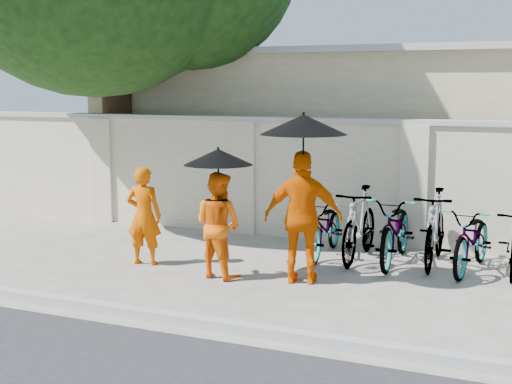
% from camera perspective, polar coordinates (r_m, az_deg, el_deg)
% --- Properties ---
extents(ground, '(80.00, 80.00, 0.00)m').
position_cam_1_polar(ground, '(9.66, -3.10, -7.23)').
color(ground, '#A69F95').
extents(kerb, '(40.00, 0.16, 0.12)m').
position_cam_1_polar(kerb, '(8.23, -8.48, -9.72)').
color(kerb, '#9F9F9F').
rests_on(kerb, ground).
extents(compound_wall, '(20.00, 0.30, 2.00)m').
position_cam_1_polar(compound_wall, '(12.05, 7.98, 0.71)').
color(compound_wall, beige).
rests_on(compound_wall, ground).
extents(building_behind, '(14.00, 6.00, 3.20)m').
position_cam_1_polar(building_behind, '(15.50, 15.41, 4.45)').
color(building_behind, beige).
rests_on(building_behind, ground).
extents(monk_left, '(0.59, 0.44, 1.46)m').
position_cam_1_polar(monk_left, '(10.59, -8.96, -1.87)').
color(monk_left, '#D35100').
rests_on(monk_left, ground).
extents(monk_center, '(0.82, 0.70, 1.46)m').
position_cam_1_polar(monk_center, '(9.78, -3.05, -2.63)').
color(monk_center, '#F06108').
rests_on(monk_center, ground).
extents(parasol_center, '(0.94, 0.94, 0.95)m').
position_cam_1_polar(parasol_center, '(9.55, -3.04, 2.82)').
color(parasol_center, black).
rests_on(parasol_center, ground).
extents(monk_right, '(1.11, 0.66, 1.78)m').
position_cam_1_polar(monk_right, '(9.46, 3.79, -2.05)').
color(monk_right, '#DC5500').
rests_on(monk_right, ground).
extents(parasol_right, '(1.14, 1.14, 1.25)m').
position_cam_1_polar(parasol_right, '(9.23, 3.82, 5.41)').
color(parasol_right, black).
rests_on(parasol_right, ground).
extents(bike_0, '(0.72, 1.78, 0.91)m').
position_cam_1_polar(bike_0, '(11.06, 5.61, -2.80)').
color(bike_0, gray).
rests_on(bike_0, ground).
extents(bike_1, '(0.55, 1.86, 1.11)m').
position_cam_1_polar(bike_1, '(10.82, 8.27, -2.57)').
color(bike_1, gray).
rests_on(bike_1, ground).
extents(bike_2, '(0.76, 1.99, 1.03)m').
position_cam_1_polar(bike_2, '(10.74, 11.16, -2.94)').
color(bike_2, gray).
rests_on(bike_2, ground).
extents(bike_3, '(0.60, 1.88, 1.12)m').
position_cam_1_polar(bike_3, '(10.71, 14.13, -2.83)').
color(bike_3, gray).
rests_on(bike_3, ground).
extents(bike_4, '(0.83, 1.87, 0.95)m').
position_cam_1_polar(bike_4, '(10.54, 16.95, -3.60)').
color(bike_4, gray).
rests_on(bike_4, ground).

